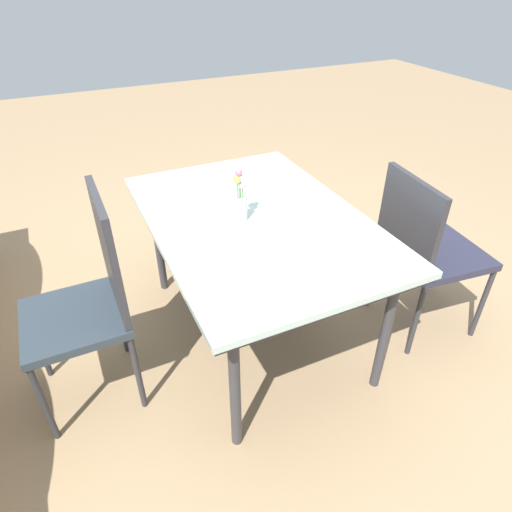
# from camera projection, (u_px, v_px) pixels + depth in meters

# --- Properties ---
(ground_plane) EXTENTS (12.00, 12.00, 0.00)m
(ground_plane) POSITION_uv_depth(u_px,v_px,m) (256.00, 323.00, 2.59)
(ground_plane) COLOR #9E7F5B
(dining_table) EXTENTS (1.45, 0.98, 0.74)m
(dining_table) POSITION_uv_depth(u_px,v_px,m) (256.00, 227.00, 2.16)
(dining_table) COLOR #B2C6C1
(dining_table) RESTS_ON ground
(chair_far_side) EXTENTS (0.44, 0.44, 1.03)m
(chair_far_side) POSITION_uv_depth(u_px,v_px,m) (90.00, 296.00, 1.90)
(chair_far_side) COLOR #2B353E
(chair_far_side) RESTS_ON ground
(chair_near_left) EXTENTS (0.51, 0.51, 0.93)m
(chair_near_left) POSITION_uv_depth(u_px,v_px,m) (425.00, 245.00, 2.30)
(chair_near_left) COLOR #28293B
(chair_near_left) RESTS_ON ground
(flower_vase) EXTENTS (0.06, 0.07, 0.27)m
(flower_vase) POSITION_uv_depth(u_px,v_px,m) (241.00, 198.00, 2.05)
(flower_vase) COLOR silver
(flower_vase) RESTS_ON dining_table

